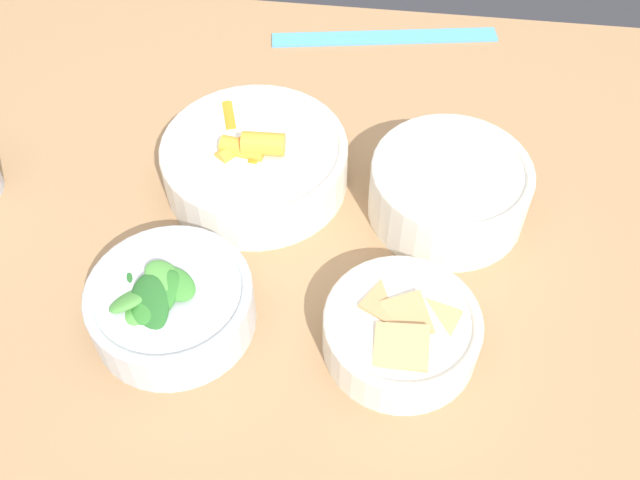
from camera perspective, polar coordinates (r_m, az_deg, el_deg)
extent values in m
plane|color=#2D2D33|center=(1.40, -1.19, -18.67)|extent=(10.00, 10.00, 0.00)
cube|color=#99724C|center=(0.76, -2.10, 1.20)|extent=(0.97, 0.78, 0.03)
cube|color=olive|center=(1.36, -17.61, 3.23)|extent=(0.06, 0.06, 0.72)
cube|color=olive|center=(1.30, 19.74, -0.35)|extent=(0.06, 0.06, 0.72)
cylinder|color=silver|center=(0.77, -5.18, 6.04)|extent=(0.20, 0.20, 0.05)
torus|color=silver|center=(0.75, -5.32, 7.45)|extent=(0.20, 0.20, 0.01)
cylinder|color=orange|center=(0.77, -3.28, 8.26)|extent=(0.04, 0.02, 0.02)
cylinder|color=orange|center=(0.79, -7.24, 9.42)|extent=(0.03, 0.05, 0.02)
cylinder|color=orange|center=(0.78, -8.33, 8.03)|extent=(0.03, 0.06, 0.02)
cylinder|color=orange|center=(0.75, -4.96, 6.82)|extent=(0.03, 0.05, 0.02)
cylinder|color=orange|center=(0.76, -9.81, 6.68)|extent=(0.04, 0.05, 0.02)
cylinder|color=orange|center=(0.74, -6.19, 7.29)|extent=(0.05, 0.03, 0.02)
cylinder|color=orange|center=(0.75, -6.82, 7.22)|extent=(0.04, 0.04, 0.02)
cylinder|color=orange|center=(0.73, -4.56, 7.69)|extent=(0.04, 0.03, 0.02)
cylinder|color=silver|center=(0.66, -11.74, -5.19)|extent=(0.15, 0.15, 0.05)
torus|color=silver|center=(0.65, -12.07, -4.03)|extent=(0.15, 0.15, 0.01)
ellipsoid|color=#235B23|center=(0.64, -13.47, -4.96)|extent=(0.06, 0.06, 0.04)
ellipsoid|color=#235B23|center=(0.67, -15.59, -3.94)|extent=(0.03, 0.04, 0.03)
ellipsoid|color=#2D7028|center=(0.64, -12.98, -4.46)|extent=(0.06, 0.07, 0.03)
ellipsoid|color=#4C933D|center=(0.64, -12.34, -3.05)|extent=(0.05, 0.05, 0.02)
ellipsoid|color=#4C933D|center=(0.64, -14.08, -5.34)|extent=(0.04, 0.05, 0.01)
ellipsoid|color=#3D8433|center=(0.64, -11.50, -3.47)|extent=(0.05, 0.05, 0.01)
ellipsoid|color=#4C933D|center=(0.64, -14.85, -4.61)|extent=(0.05, 0.05, 0.03)
ellipsoid|color=#235B23|center=(0.66, -14.57, -4.40)|extent=(0.05, 0.05, 0.03)
ellipsoid|color=#2D7028|center=(0.65, -11.95, -2.99)|extent=(0.04, 0.05, 0.03)
cylinder|color=silver|center=(0.74, 10.24, 3.88)|extent=(0.16, 0.16, 0.06)
torus|color=silver|center=(0.72, 10.58, 5.56)|extent=(0.16, 0.16, 0.01)
cylinder|color=#936042|center=(0.75, 10.14, 3.37)|extent=(0.15, 0.15, 0.03)
ellipsoid|color=#8E5B3D|center=(0.74, 13.27, 4.45)|extent=(0.01, 0.01, 0.01)
ellipsoid|color=#8E5B3D|center=(0.76, 9.02, 7.38)|extent=(0.01, 0.01, 0.01)
ellipsoid|color=#AD7551|center=(0.76, 12.29, 6.89)|extent=(0.01, 0.01, 0.01)
ellipsoid|color=#AD7551|center=(0.73, 14.06, 3.46)|extent=(0.01, 0.01, 0.01)
ellipsoid|color=#AD7551|center=(0.77, 9.42, 7.83)|extent=(0.01, 0.01, 0.01)
ellipsoid|color=#AD7551|center=(0.77, 9.52, 7.59)|extent=(0.01, 0.01, 0.01)
ellipsoid|color=#A36B4C|center=(0.73, 15.11, 3.61)|extent=(0.01, 0.01, 0.01)
ellipsoid|color=#AD7551|center=(0.73, 7.88, 5.30)|extent=(0.01, 0.01, 0.01)
ellipsoid|color=#8E5B3D|center=(0.69, 8.19, 1.25)|extent=(0.01, 0.01, 0.01)
ellipsoid|color=#AD7551|center=(0.75, 15.53, 4.94)|extent=(0.01, 0.01, 0.01)
ellipsoid|color=#AD7551|center=(0.72, 7.77, 4.07)|extent=(0.01, 0.01, 0.01)
ellipsoid|color=#8E5B3D|center=(0.77, 9.09, 7.46)|extent=(0.01, 0.01, 0.01)
ellipsoid|color=#8E5B3D|center=(0.75, 11.23, 6.24)|extent=(0.01, 0.01, 0.01)
ellipsoid|color=#AD7551|center=(0.76, 9.84, 7.41)|extent=(0.01, 0.01, 0.01)
ellipsoid|color=#AD7551|center=(0.70, 9.49, 2.29)|extent=(0.01, 0.01, 0.01)
cylinder|color=tan|center=(0.73, 8.52, 5.20)|extent=(0.03, 0.03, 0.01)
cylinder|color=#E0A88E|center=(0.74, 11.73, 5.09)|extent=(0.03, 0.03, 0.01)
cylinder|color=silver|center=(0.64, 6.49, -7.40)|extent=(0.14, 0.14, 0.04)
torus|color=silver|center=(0.62, 6.65, -6.39)|extent=(0.14, 0.14, 0.01)
cube|color=tan|center=(0.62, 4.24, -9.26)|extent=(0.07, 0.07, 0.02)
cube|color=tan|center=(0.64, 6.83, -5.43)|extent=(0.07, 0.07, 0.02)
cube|color=tan|center=(0.63, 8.43, -7.04)|extent=(0.06, 0.07, 0.03)
cube|color=tan|center=(0.64, 5.90, -5.02)|extent=(0.06, 0.07, 0.02)
cube|color=tan|center=(0.63, 6.97, -6.20)|extent=(0.05, 0.05, 0.02)
cube|color=tan|center=(0.61, 6.54, -8.51)|extent=(0.05, 0.04, 0.02)
cube|color=#4C99E0|center=(0.98, 5.18, 15.84)|extent=(0.30, 0.08, 0.00)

